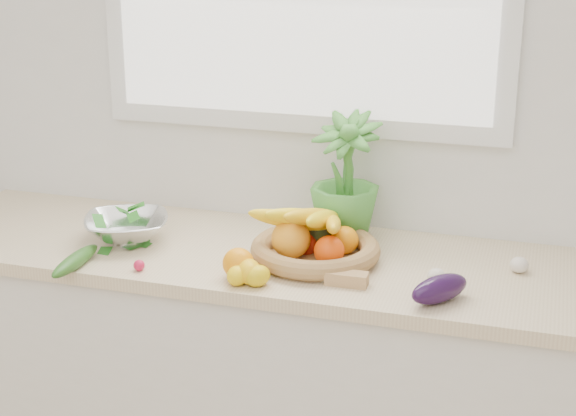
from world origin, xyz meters
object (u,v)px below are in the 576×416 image
(eggplant, at_px, (440,289))
(apple, at_px, (306,244))
(potted_herb, at_px, (345,175))
(colander_with_spinach, at_px, (126,222))
(cucumber, at_px, (75,261))
(fruit_basket, at_px, (314,242))

(eggplant, bearing_deg, apple, 153.54)
(potted_herb, relative_size, colander_with_spinach, 1.14)
(potted_herb, bearing_deg, cucumber, -147.24)
(cucumber, xyz_separation_m, colander_with_spinach, (0.05, 0.23, 0.04))
(fruit_basket, height_order, colander_with_spinach, fruit_basket)
(cucumber, bearing_deg, colander_with_spinach, 78.00)
(apple, bearing_deg, fruit_basket, -37.25)
(potted_herb, distance_m, fruit_basket, 0.24)
(eggplant, xyz_separation_m, cucumber, (-1.02, -0.07, -0.01))
(potted_herb, bearing_deg, fruit_basket, -104.41)
(eggplant, bearing_deg, colander_with_spinach, 171.02)
(cucumber, height_order, colander_with_spinach, colander_with_spinach)
(apple, bearing_deg, colander_with_spinach, -174.24)
(potted_herb, distance_m, colander_with_spinach, 0.68)
(colander_with_spinach, bearing_deg, apple, 5.76)
(eggplant, relative_size, potted_herb, 0.48)
(apple, bearing_deg, cucumber, -154.76)
(cucumber, relative_size, colander_with_spinach, 0.73)
(cucumber, distance_m, potted_herb, 0.83)
(fruit_basket, relative_size, colander_with_spinach, 1.49)
(apple, distance_m, fruit_basket, 0.05)
(fruit_basket, xyz_separation_m, colander_with_spinach, (-0.58, -0.03, 0.01))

